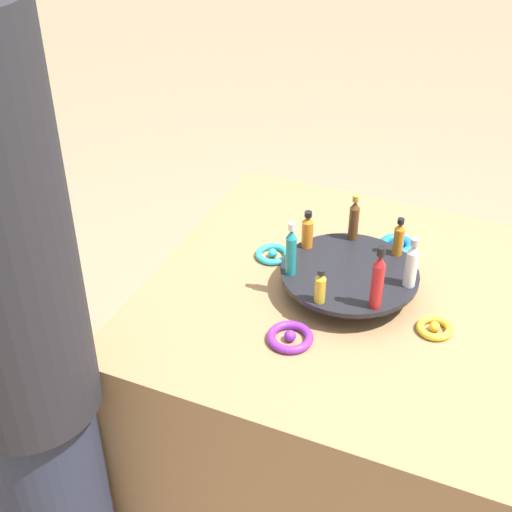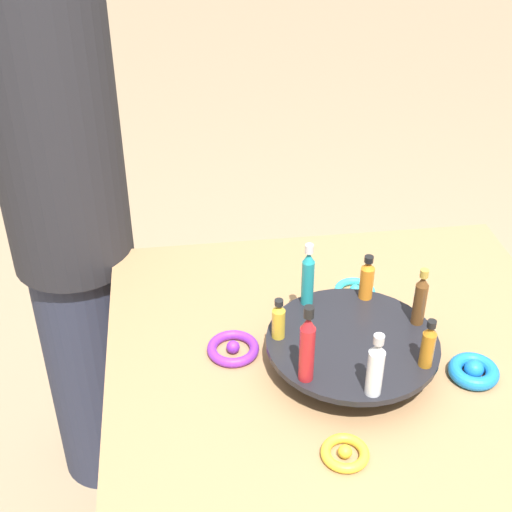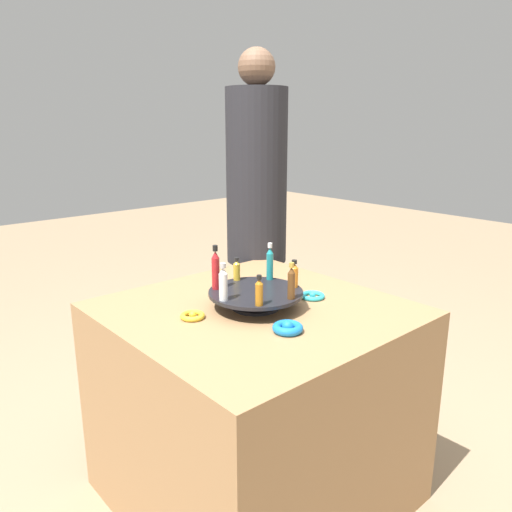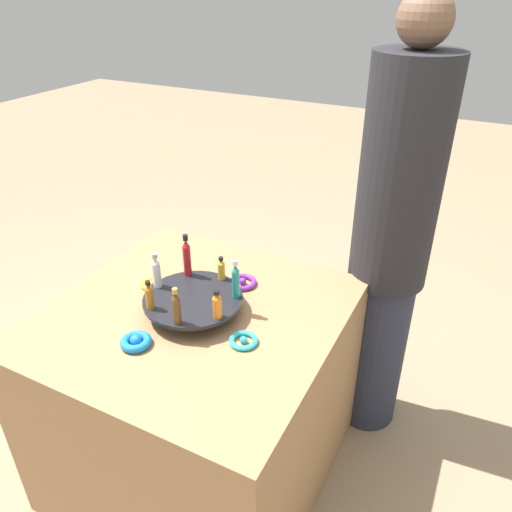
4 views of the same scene
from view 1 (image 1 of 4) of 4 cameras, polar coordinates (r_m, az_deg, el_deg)
The scene contains 15 objects.
ground_plane at distance 2.22m, azimuth 5.88°, elevation -18.15°, with size 12.00×12.00×0.00m, color #997F60.
party_table at distance 1.94m, azimuth 6.53°, elevation -11.52°, with size 0.92×0.92×0.74m.
display_stand at distance 1.67m, azimuth 7.45°, elevation -1.65°, with size 0.32×0.32×0.06m.
bottle_brown at distance 1.74m, azimuth 7.85°, elevation 2.94°, with size 0.02×0.02×0.12m.
bottle_orange at distance 1.71m, azimuth 4.14°, elevation 2.03°, with size 0.03×0.03×0.10m.
bottle_teal at distance 1.60m, azimuth 2.82°, elevation 0.43°, with size 0.02×0.02×0.14m.
bottle_gold at distance 1.54m, azimuth 5.16°, elevation -2.47°, with size 0.02×0.02×0.08m.
bottle_red at distance 1.52m, azimuth 9.72°, elevation -1.91°, with size 0.03×0.03×0.15m.
bottle_clear at distance 1.61m, azimuth 12.37°, elevation -0.57°, with size 0.03×0.03×0.12m.
bottle_amber at distance 1.71m, azimuth 11.35°, elevation 1.42°, with size 0.02×0.02×0.10m.
ribbon_bow_gold at distance 1.61m, azimuth 14.09°, elevation -5.60°, with size 0.08×0.08×0.02m.
ribbon_bow_blue at distance 1.85m, azimuth 11.20°, elevation 0.84°, with size 0.09×0.09×0.04m.
ribbon_bow_teal at distance 1.79m, azimuth 1.34°, elevation 0.16°, with size 0.09×0.09×0.02m.
ribbon_bow_purple at distance 1.54m, azimuth 2.74°, elevation -6.50°, with size 0.10×0.10×0.03m.
person_figure at distance 1.45m, azimuth -18.49°, elevation -7.03°, with size 0.28×0.28×1.67m.
Camera 1 is at (-1.31, -0.33, 1.76)m, focal length 50.00 mm.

